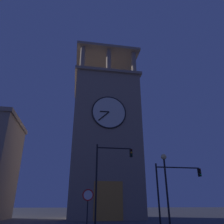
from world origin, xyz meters
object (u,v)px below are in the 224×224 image
Objects in this scene: traffic_signal_near at (173,181)px; traffic_signal_mid at (107,170)px; clocktower at (104,141)px; street_lamp at (165,175)px; no_horn_sign at (88,198)px.

traffic_signal_mid reaches higher than traffic_signal_near.
street_lamp is at bearing 103.31° from clocktower.
street_lamp is (2.37, 3.90, 0.06)m from traffic_signal_near.
traffic_signal_near is 4.56m from street_lamp.
traffic_signal_mid is 5.74m from street_lamp.
traffic_signal_near is 9.30m from no_horn_sign.
street_lamp is at bearing 58.67° from traffic_signal_near.
traffic_signal_mid is at bearing 84.64° from clocktower.
traffic_signal_mid reaches higher than street_lamp.
traffic_signal_near is at bearing -153.97° from no_horn_sign.
traffic_signal_mid reaches higher than no_horn_sign.
clocktower is at bearing -95.36° from traffic_signal_mid.
no_horn_sign is (5.86, 0.13, -1.66)m from street_lamp.
clocktower is at bearing -59.13° from traffic_signal_near.
street_lamp is 6.10m from no_horn_sign.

